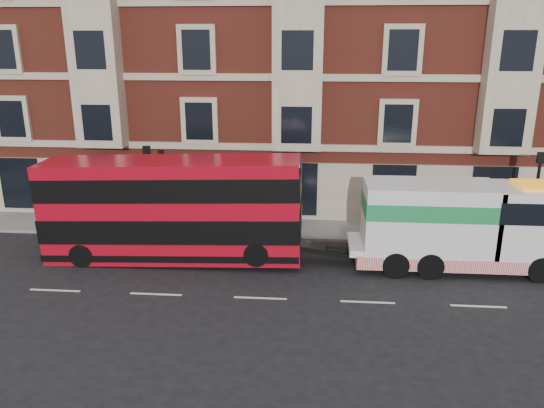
{
  "coord_description": "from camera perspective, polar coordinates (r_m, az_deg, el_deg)",
  "views": [
    {
      "loc": [
        1.88,
        -17.85,
        9.32
      ],
      "look_at": [
        0.12,
        4.0,
        2.47
      ],
      "focal_mm": 35.0,
      "sensor_mm": 36.0,
      "label": 1
    }
  ],
  "objects": [
    {
      "name": "double_decker_bus",
      "position": [
        23.17,
        -10.68,
        -0.41
      ],
      "size": [
        11.05,
        2.54,
        4.47
      ],
      "color": "#AE091A",
      "rests_on": "ground"
    },
    {
      "name": "ground",
      "position": [
        20.22,
        -1.27,
        -10.1
      ],
      "size": [
        120.0,
        120.0,
        0.0
      ],
      "primitive_type": "plane",
      "color": "black",
      "rests_on": "ground"
    },
    {
      "name": "lamp_post_west",
      "position": [
        26.17,
        -13.1,
        2.18
      ],
      "size": [
        0.35,
        0.15,
        4.35
      ],
      "color": "black",
      "rests_on": "sidewalk"
    },
    {
      "name": "victorian_terrace",
      "position": [
        32.89,
        2.32,
        18.64
      ],
      "size": [
        45.0,
        12.0,
        20.4
      ],
      "color": "maroon",
      "rests_on": "ground"
    },
    {
      "name": "lamp_post_east",
      "position": [
        26.93,
        26.51,
        1.2
      ],
      "size": [
        0.35,
        0.15,
        4.35
      ],
      "color": "black",
      "rests_on": "sidewalk"
    },
    {
      "name": "sidewalk",
      "position": [
        27.05,
        0.34,
        -2.64
      ],
      "size": [
        90.0,
        3.0,
        0.15
      ],
      "primitive_type": "cube",
      "color": "slate",
      "rests_on": "ground"
    },
    {
      "name": "pedestrian",
      "position": [
        29.55,
        -21.87,
        -0.1
      ],
      "size": [
        0.81,
        0.79,
        1.88
      ],
      "primitive_type": "imported",
      "rotation": [
        0.0,
        0.0,
        -0.72
      ],
      "color": "#1C1933",
      "rests_on": "sidewalk"
    },
    {
      "name": "tow_truck",
      "position": [
        23.3,
        19.37,
        -2.09
      ],
      "size": [
        8.85,
        2.62,
        3.69
      ],
      "color": "white",
      "rests_on": "ground"
    }
  ]
}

